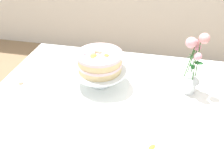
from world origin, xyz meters
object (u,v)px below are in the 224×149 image
Objects in this scene: dining_table at (120,113)px; cake_stand at (100,72)px; flower_vase at (192,68)px; layer_cake at (100,62)px.

cake_stand reaches higher than dining_table.
flower_vase is at bearing 4.81° from cake_stand.
dining_table is at bearing -39.38° from layer_cake.
dining_table is 0.44m from flower_vase.
layer_cake is 0.48m from flower_vase.
flower_vase is at bearing 23.69° from dining_table.
cake_stand is 0.85× the size of flower_vase.
flower_vase is at bearing 4.83° from layer_cake.
layer_cake is (-0.13, 0.11, 0.24)m from dining_table.
layer_cake is (-0.00, -0.00, 0.07)m from cake_stand.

